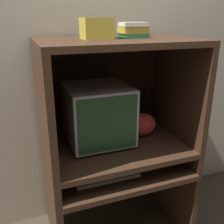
{
  "coord_description": "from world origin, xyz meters",
  "views": [
    {
      "loc": [
        -0.61,
        -1.2,
        1.6
      ],
      "look_at": [
        -0.03,
        0.34,
        1.01
      ],
      "focal_mm": 42.0,
      "sensor_mm": 36.0,
      "label": 1
    }
  ],
  "objects_px": {
    "crt_monitor": "(98,113)",
    "storage_box": "(97,28)",
    "mouse": "(144,168)",
    "snack_bag": "(142,125)",
    "book_stack": "(133,30)",
    "keyboard": "(106,175)"
  },
  "relations": [
    {
      "from": "crt_monitor",
      "to": "snack_bag",
      "type": "relative_size",
      "value": 2.14
    },
    {
      "from": "book_stack",
      "to": "storage_box",
      "type": "bearing_deg",
      "value": -179.45
    },
    {
      "from": "crt_monitor",
      "to": "storage_box",
      "type": "relative_size",
      "value": 2.6
    },
    {
      "from": "crt_monitor",
      "to": "keyboard",
      "type": "xyz_separation_m",
      "value": [
        -0.02,
        -0.23,
        -0.35
      ]
    },
    {
      "from": "book_stack",
      "to": "crt_monitor",
      "type": "bearing_deg",
      "value": 160.36
    },
    {
      "from": "crt_monitor",
      "to": "mouse",
      "type": "height_order",
      "value": "crt_monitor"
    },
    {
      "from": "keyboard",
      "to": "mouse",
      "type": "distance_m",
      "value": 0.27
    },
    {
      "from": "mouse",
      "to": "book_stack",
      "type": "relative_size",
      "value": 0.35
    },
    {
      "from": "mouse",
      "to": "keyboard",
      "type": "bearing_deg",
      "value": 177.53
    },
    {
      "from": "mouse",
      "to": "storage_box",
      "type": "bearing_deg",
      "value": 148.63
    },
    {
      "from": "mouse",
      "to": "storage_box",
      "type": "distance_m",
      "value": 0.96
    },
    {
      "from": "keyboard",
      "to": "book_stack",
      "type": "distance_m",
      "value": 0.94
    },
    {
      "from": "keyboard",
      "to": "book_stack",
      "type": "xyz_separation_m",
      "value": [
        0.24,
        0.16,
        0.89
      ]
    },
    {
      "from": "mouse",
      "to": "snack_bag",
      "type": "height_order",
      "value": "snack_bag"
    },
    {
      "from": "book_stack",
      "to": "storage_box",
      "type": "height_order",
      "value": "storage_box"
    },
    {
      "from": "snack_bag",
      "to": "book_stack",
      "type": "height_order",
      "value": "book_stack"
    },
    {
      "from": "snack_bag",
      "to": "storage_box",
      "type": "xyz_separation_m",
      "value": [
        -0.36,
        -0.06,
        0.69
      ]
    },
    {
      "from": "snack_bag",
      "to": "storage_box",
      "type": "bearing_deg",
      "value": -170.77
    },
    {
      "from": "keyboard",
      "to": "snack_bag",
      "type": "distance_m",
      "value": 0.47
    },
    {
      "from": "book_stack",
      "to": "keyboard",
      "type": "bearing_deg",
      "value": -146.89
    },
    {
      "from": "crt_monitor",
      "to": "storage_box",
      "type": "bearing_deg",
      "value": -103.9
    },
    {
      "from": "keyboard",
      "to": "snack_bag",
      "type": "xyz_separation_m",
      "value": [
        0.36,
        0.21,
        0.22
      ]
    }
  ]
}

